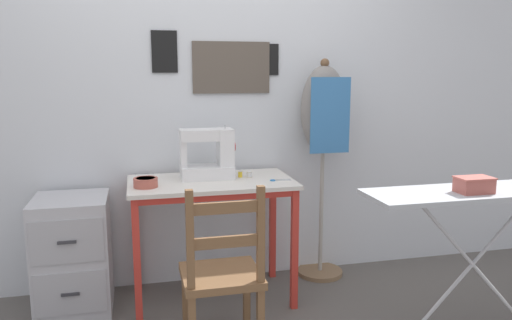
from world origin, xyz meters
The scene contains 13 objects.
ground_plane centered at (0.00, 0.00, 0.00)m, with size 14.00×14.00×0.00m, color #5B5651.
wall_back centered at (0.00, 0.64, 1.28)m, with size 10.00×0.07×2.55m.
sewing_table centered at (0.00, 0.27, 0.67)m, with size 1.00×0.57×0.78m.
sewing_machine centered at (0.01, 0.35, 0.92)m, with size 0.34×0.19×0.33m.
fabric_bowl centered at (-0.40, 0.19, 0.80)m, with size 0.14×0.14×0.05m.
scissors centered at (0.39, 0.18, 0.78)m, with size 0.13×0.05×0.01m.
thread_spool_near_machine centered at (0.19, 0.32, 0.80)m, with size 0.03×0.03×0.04m.
thread_spool_mid_table centered at (0.25, 0.32, 0.79)m, with size 0.04×0.04×0.04m.
wooden_chair centered at (-0.04, -0.33, 0.42)m, with size 0.40×0.38×0.90m.
filing_cabinet centered at (-0.84, 0.35, 0.35)m, with size 0.43×0.46×0.70m.
dress_form centered at (0.81, 0.49, 1.10)m, with size 0.32×0.32×1.52m.
ironing_board centered at (1.32, -0.46, 0.77)m, with size 1.24×0.36×0.82m.
storage_box centered at (1.26, -0.51, 0.86)m, with size 0.19×0.12×0.08m.
Camera 1 is at (-0.44, -2.69, 1.44)m, focal length 35.00 mm.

